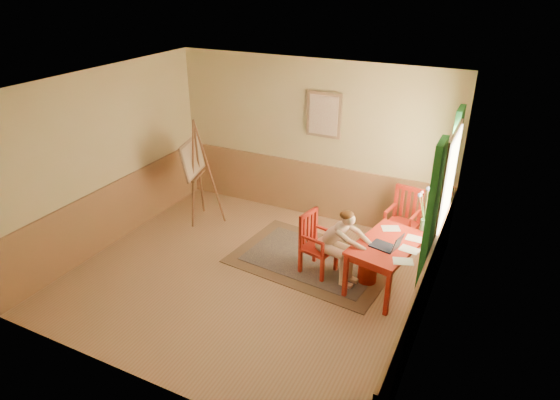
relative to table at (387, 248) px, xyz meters
The scene contains 14 objects.
room 2.10m from the table, 161.63° to the right, with size 5.04×4.54×2.84m.
wainscot 1.87m from the table, behind, with size 5.00×4.50×1.00m.
window 1.03m from the table, 40.76° to the left, with size 0.12×2.01×2.20m.
wall_portrait 2.59m from the table, 135.37° to the left, with size 0.60×0.05×0.76m.
rug 1.33m from the table, behind, with size 2.55×1.84×0.02m.
table is the anchor object (origin of this frame).
chair_left 1.03m from the table, behind, with size 0.51×0.50×0.95m.
chair_back 1.13m from the table, 91.79° to the left, with size 0.52×0.54×1.03m.
figure 0.69m from the table, 169.52° to the right, with size 0.88×0.47×1.14m.
laptop 0.21m from the table, 77.08° to the right, with size 0.44×0.32×0.24m.
papers 0.24m from the table, 14.94° to the left, with size 0.66×1.05×0.00m.
vase 0.78m from the table, 58.42° to the left, with size 0.27×0.31×0.63m.
wastebasket 0.54m from the table, behind, with size 0.27×0.27×0.29m, color #AB210D.
easel 3.61m from the table, behind, with size 0.70×0.83×1.85m.
Camera 1 is at (3.02, -5.09, 4.09)m, focal length 30.81 mm.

